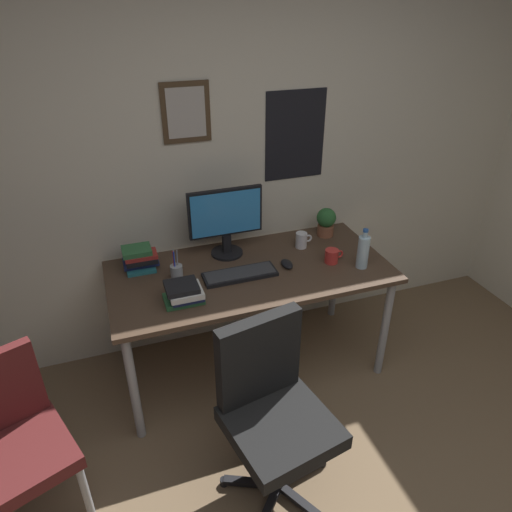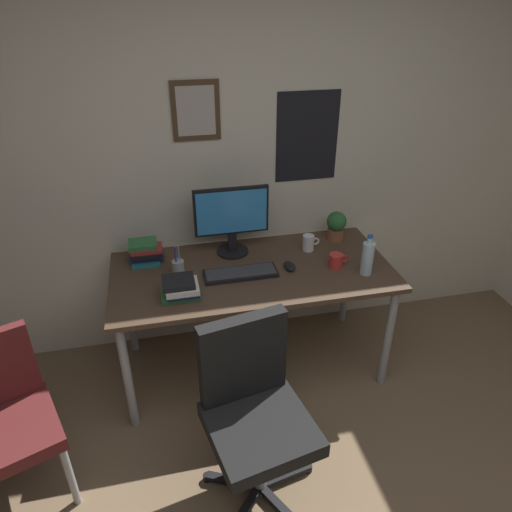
# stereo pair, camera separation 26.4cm
# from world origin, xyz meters

# --- Properties ---
(wall_back) EXTENTS (4.40, 0.10, 2.60)m
(wall_back) POSITION_xyz_m (-0.00, 2.15, 1.30)
(wall_back) COLOR beige
(wall_back) RESTS_ON ground_plane
(desk) EXTENTS (1.67, 0.79, 0.75)m
(desk) POSITION_xyz_m (-0.06, 1.67, 0.68)
(desk) COLOR #4C3828
(desk) RESTS_ON ground_plane
(office_chair) EXTENTS (0.58, 0.57, 0.95)m
(office_chair) POSITION_xyz_m (-0.24, 0.85, 0.53)
(office_chair) COLOR black
(office_chair) RESTS_ON ground_plane
(side_chair) EXTENTS (0.54, 0.54, 0.88)m
(side_chair) POSITION_xyz_m (-1.37, 1.07, 0.50)
(side_chair) COLOR #591E1E
(side_chair) RESTS_ON ground_plane
(monitor) EXTENTS (0.46, 0.20, 0.43)m
(monitor) POSITION_xyz_m (-0.14, 1.91, 0.99)
(monitor) COLOR black
(monitor) RESTS_ON desk
(keyboard) EXTENTS (0.43, 0.15, 0.03)m
(keyboard) POSITION_xyz_m (-0.14, 1.63, 0.76)
(keyboard) COLOR black
(keyboard) RESTS_ON desk
(computer_mouse) EXTENTS (0.06, 0.11, 0.04)m
(computer_mouse) POSITION_xyz_m (0.16, 1.64, 0.77)
(computer_mouse) COLOR black
(computer_mouse) RESTS_ON desk
(water_bottle) EXTENTS (0.07, 0.07, 0.25)m
(water_bottle) POSITION_xyz_m (0.58, 1.49, 0.86)
(water_bottle) COLOR silver
(water_bottle) RESTS_ON desk
(coffee_mug_near) EXTENTS (0.11, 0.07, 0.10)m
(coffee_mug_near) POSITION_xyz_m (0.34, 1.83, 0.80)
(coffee_mug_near) COLOR white
(coffee_mug_near) RESTS_ON desk
(coffee_mug_far) EXTENTS (0.12, 0.08, 0.09)m
(coffee_mug_far) POSITION_xyz_m (0.44, 1.60, 0.80)
(coffee_mug_far) COLOR red
(coffee_mug_far) RESTS_ON desk
(potted_plant) EXTENTS (0.13, 0.13, 0.20)m
(potted_plant) POSITION_xyz_m (0.56, 1.94, 0.86)
(potted_plant) COLOR brown
(potted_plant) RESTS_ON desk
(pen_cup) EXTENTS (0.07, 0.07, 0.20)m
(pen_cup) POSITION_xyz_m (-0.49, 1.71, 0.81)
(pen_cup) COLOR #9EA0A5
(pen_cup) RESTS_ON desk
(book_stack_left) EXTENTS (0.21, 0.17, 0.11)m
(book_stack_left) POSITION_xyz_m (-0.50, 1.49, 0.81)
(book_stack_left) COLOR #33723F
(book_stack_left) RESTS_ON desk
(book_stack_right) EXTENTS (0.20, 0.16, 0.13)m
(book_stack_right) POSITION_xyz_m (-0.67, 1.91, 0.82)
(book_stack_right) COLOR #26727A
(book_stack_right) RESTS_ON desk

